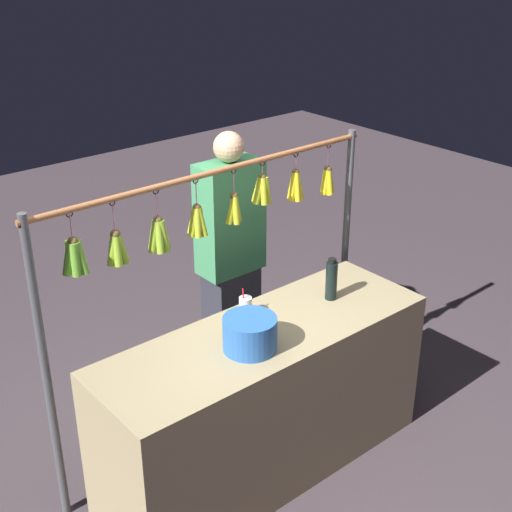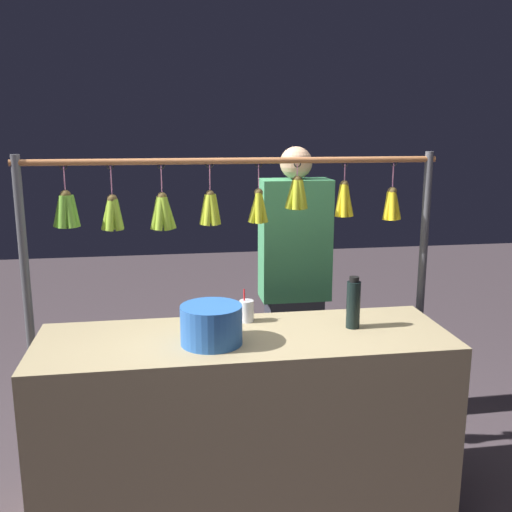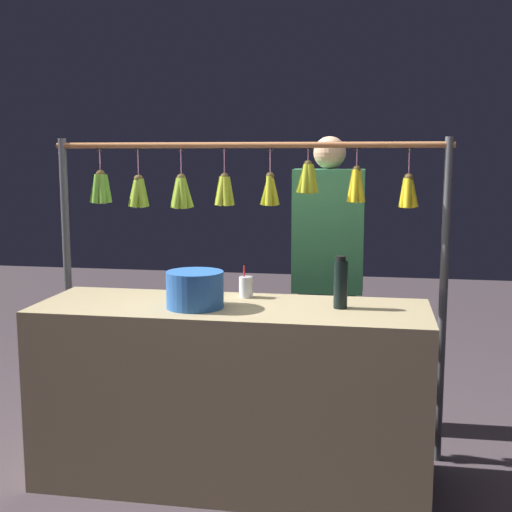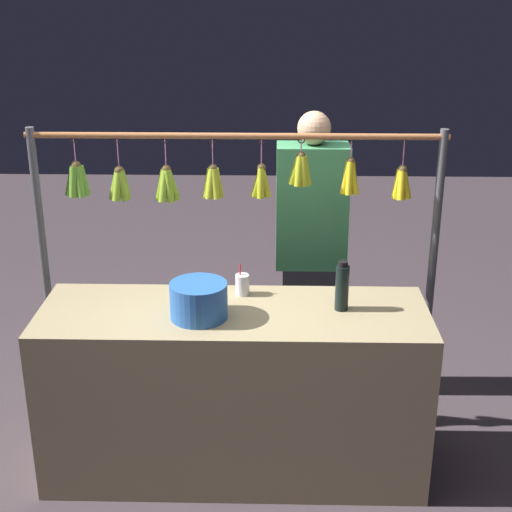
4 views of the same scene
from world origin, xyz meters
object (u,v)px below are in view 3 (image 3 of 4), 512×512
(drink_cup, at_px, (246,287))
(vendor_person, at_px, (328,285))
(blue_bucket, at_px, (195,290))
(water_bottle, at_px, (341,284))

(drink_cup, xyz_separation_m, vendor_person, (-0.38, -0.61, -0.10))
(blue_bucket, relative_size, drink_cup, 1.67)
(drink_cup, bearing_deg, blue_bucket, 54.45)
(water_bottle, distance_m, drink_cup, 0.53)
(water_bottle, bearing_deg, drink_cup, -18.88)
(water_bottle, bearing_deg, blue_bucket, 8.78)
(drink_cup, height_order, vendor_person, vendor_person)
(water_bottle, bearing_deg, vendor_person, -81.70)
(water_bottle, height_order, blue_bucket, water_bottle)
(water_bottle, relative_size, drink_cup, 1.53)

